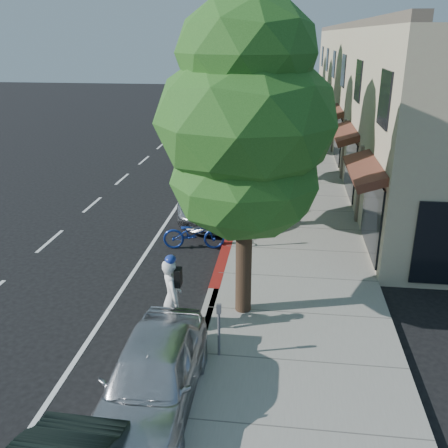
% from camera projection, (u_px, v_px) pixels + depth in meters
% --- Properties ---
extents(ground, '(120.00, 120.00, 0.00)m').
position_uv_depth(ground, '(219.00, 277.00, 14.78)').
color(ground, black).
rests_on(ground, ground).
extents(sidewalk, '(4.60, 56.00, 0.15)m').
position_uv_depth(sidewalk, '(295.00, 196.00, 21.90)').
color(sidewalk, gray).
rests_on(sidewalk, ground).
extents(curb, '(0.30, 56.00, 0.15)m').
position_uv_depth(curb, '(243.00, 194.00, 22.17)').
color(curb, '#9E998E').
rests_on(curb, ground).
extents(curb_red_segment, '(0.32, 4.00, 0.15)m').
position_uv_depth(curb_red_segment, '(223.00, 261.00, 15.68)').
color(curb_red_segment, maroon).
rests_on(curb_red_segment, ground).
extents(storefront_building, '(10.00, 36.00, 7.00)m').
position_uv_depth(storefront_building, '(422.00, 93.00, 29.11)').
color(storefront_building, '#BCB290').
rests_on(storefront_building, ground).
extents(street_tree_0, '(4.13, 4.13, 7.62)m').
position_uv_depth(street_tree_0, '(246.00, 126.00, 11.10)').
color(street_tree_0, black).
rests_on(street_tree_0, ground).
extents(street_tree_1, '(4.47, 4.47, 7.24)m').
position_uv_depth(street_tree_1, '(260.00, 106.00, 16.79)').
color(street_tree_1, black).
rests_on(street_tree_1, ground).
extents(street_tree_2, '(3.82, 3.82, 6.98)m').
position_uv_depth(street_tree_2, '(268.00, 90.00, 22.38)').
color(street_tree_2, black).
rests_on(street_tree_2, ground).
extents(street_tree_3, '(4.73, 4.73, 8.13)m').
position_uv_depth(street_tree_3, '(273.00, 66.00, 27.70)').
color(street_tree_3, black).
rests_on(street_tree_3, ground).
extents(street_tree_4, '(5.02, 5.02, 7.07)m').
position_uv_depth(street_tree_4, '(275.00, 74.00, 33.58)').
color(street_tree_4, black).
rests_on(street_tree_4, ground).
extents(street_tree_5, '(4.38, 4.38, 7.07)m').
position_uv_depth(street_tree_5, '(277.00, 67.00, 39.09)').
color(street_tree_5, black).
rests_on(street_tree_5, ground).
extents(cyclist, '(0.69, 0.82, 1.90)m').
position_uv_depth(cyclist, '(172.00, 297.00, 11.74)').
color(cyclist, white).
rests_on(cyclist, ground).
extents(bicycle, '(2.12, 0.96, 1.07)m').
position_uv_depth(bicycle, '(194.00, 233.00, 16.58)').
color(bicycle, navy).
rests_on(bicycle, ground).
extents(silver_suv, '(3.00, 6.41, 1.77)m').
position_uv_depth(silver_suv, '(225.00, 191.00, 19.84)').
color(silver_suv, '#A6A7AB').
rests_on(silver_suv, ground).
extents(dark_sedan, '(1.74, 4.71, 1.54)m').
position_uv_depth(dark_sedan, '(211.00, 155.00, 26.31)').
color(dark_sedan, black).
rests_on(dark_sedan, ground).
extents(white_pickup, '(2.79, 6.38, 1.82)m').
position_uv_depth(white_pickup, '(228.00, 143.00, 28.53)').
color(white_pickup, white).
rests_on(white_pickup, ground).
extents(dark_suv_far, '(2.33, 4.73, 1.55)m').
position_uv_depth(dark_suv_far, '(241.00, 115.00, 39.48)').
color(dark_suv_far, black).
rests_on(dark_suv_far, ground).
extents(near_car_a, '(1.70, 4.20, 1.43)m').
position_uv_depth(near_car_a, '(152.00, 377.00, 9.37)').
color(near_car_a, silver).
rests_on(near_car_a, ground).
extents(pedestrian, '(1.17, 1.05, 1.97)m').
position_uv_depth(pedestrian, '(304.00, 159.00, 24.00)').
color(pedestrian, black).
rests_on(pedestrian, sidewalk).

